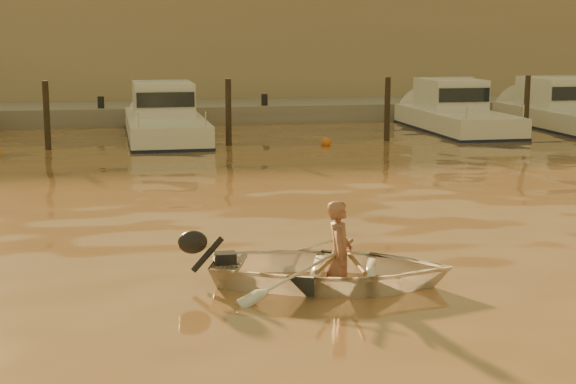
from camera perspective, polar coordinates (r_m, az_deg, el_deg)
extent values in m
plane|color=brown|center=(13.54, 4.92, -4.29)|extent=(160.00, 160.00, 0.00)
imported|color=silver|center=(12.08, 2.85, -5.01)|extent=(3.82, 3.22, 0.68)
imported|color=#905B48|center=(12.02, 3.34, -4.02)|extent=(0.50, 0.62, 1.47)
cylinder|color=brown|center=(12.02, 4.06, -4.11)|extent=(0.26, 2.10, 0.13)
cylinder|color=brown|center=(12.03, 3.10, -4.09)|extent=(1.03, 1.89, 0.13)
cylinder|color=#2D2319|center=(26.53, -15.32, 4.59)|extent=(0.18, 0.18, 2.20)
cylinder|color=#2D2319|center=(26.71, -3.87, 4.97)|extent=(0.18, 0.18, 2.20)
cylinder|color=#2D2319|center=(27.82, 6.43, 5.14)|extent=(0.18, 0.18, 2.20)
cylinder|color=#2D2319|center=(29.60, 15.16, 5.16)|extent=(0.18, 0.18, 2.20)
sphere|color=white|center=(25.60, -7.16, 2.87)|extent=(0.30, 0.30, 0.30)
sphere|color=#D95D19|center=(26.56, 2.48, 3.21)|extent=(0.30, 0.30, 0.30)
sphere|color=silver|center=(28.43, 12.20, 3.46)|extent=(0.30, 0.30, 0.30)
cube|color=gray|center=(34.41, -5.25, 4.92)|extent=(52.00, 4.00, 1.00)
cube|color=#9E8466|center=(39.74, -6.20, 8.88)|extent=(46.00, 7.00, 4.80)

